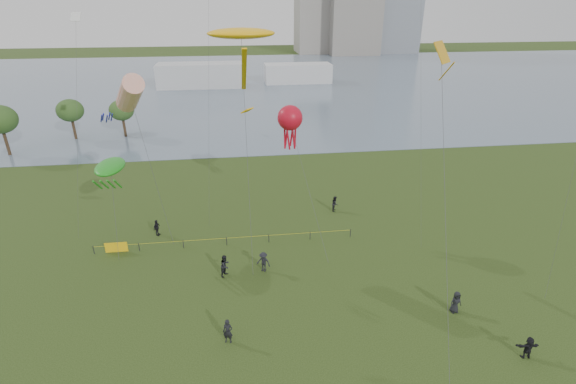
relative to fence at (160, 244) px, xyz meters
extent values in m
plane|color=#203310|center=(11.20, -15.98, -0.55)|extent=(400.00, 400.00, 0.00)
cube|color=slate|center=(11.20, 84.02, -0.53)|extent=(400.00, 120.00, 0.08)
cube|color=gray|center=(57.20, 146.02, 18.45)|extent=(20.00, 20.00, 38.00)
cube|color=gray|center=(43.20, 152.02, 13.45)|extent=(16.00, 18.00, 28.00)
cube|color=silver|center=(-0.80, 79.02, 2.45)|extent=(22.00, 8.00, 6.00)
cube|color=silver|center=(25.20, 82.02, 1.95)|extent=(18.00, 7.00, 5.00)
cylinder|color=#352618|center=(-10.97, 36.54, 0.84)|extent=(0.44, 0.44, 2.78)
ellipsoid|color=#355622|center=(-10.97, 36.54, 3.96)|extent=(3.96, 3.96, 3.34)
cylinder|color=#352618|center=(-26.03, 29.23, 1.12)|extent=(0.44, 0.44, 3.36)
ellipsoid|color=#355622|center=(-26.03, 29.23, 4.89)|extent=(4.77, 4.77, 4.03)
cylinder|color=#352618|center=(-18.86, 36.24, 0.92)|extent=(0.44, 0.44, 2.96)
ellipsoid|color=#355622|center=(-18.86, 36.24, 4.24)|extent=(4.20, 4.20, 3.55)
cylinder|color=black|center=(-5.88, 0.00, -0.13)|extent=(0.07, 0.07, 0.85)
cylinder|color=black|center=(-1.88, 0.00, -0.13)|extent=(0.07, 0.07, 0.85)
cylinder|color=black|center=(2.12, 0.00, -0.13)|extent=(0.07, 0.07, 0.85)
cylinder|color=black|center=(6.12, 0.00, -0.13)|extent=(0.07, 0.07, 0.85)
cylinder|color=black|center=(10.12, 0.00, -0.13)|extent=(0.07, 0.07, 0.85)
cylinder|color=black|center=(14.12, 0.00, -0.13)|extent=(0.07, 0.07, 0.85)
cylinder|color=black|center=(18.12, 0.00, -0.13)|extent=(0.07, 0.07, 0.85)
cylinder|color=#CBCA17|center=(6.12, 0.00, 0.19)|extent=(24.00, 0.03, 0.03)
cube|color=yellow|center=(-3.88, 0.00, 0.00)|extent=(2.00, 0.04, 1.00)
imported|color=black|center=(6.07, -4.78, 0.42)|extent=(1.14, 1.20, 1.95)
imported|color=black|center=(9.27, -4.58, 0.37)|extent=(1.37, 1.14, 1.85)
imported|color=black|center=(-0.64, 2.69, 0.28)|extent=(0.75, 1.06, 1.67)
imported|color=black|center=(22.97, -11.49, 0.33)|extent=(0.93, 0.67, 1.77)
imported|color=black|center=(25.48, -16.19, 0.26)|extent=(1.54, 0.62, 1.62)
imported|color=black|center=(6.30, -12.39, 0.36)|extent=(0.75, 0.58, 1.83)
imported|color=black|center=(17.86, 5.61, 0.30)|extent=(0.89, 1.00, 1.71)
cylinder|color=#3F3F42|center=(8.38, -1.08, 8.73)|extent=(0.10, 8.00, 18.58)
ellipsoid|color=#FFB50D|center=(8.42, 2.91, 18.02)|extent=(5.66, 3.54, 0.88)
cube|color=#FFB50D|center=(8.42, -1.29, 15.62)|extent=(0.36, 6.98, 4.09)
cube|color=#FFB50D|center=(8.42, -5.09, 13.52)|extent=(0.95, 0.95, 0.42)
cylinder|color=#3F3F42|center=(0.14, 1.04, 6.53)|extent=(1.99, 0.55, 14.18)
cylinder|color=#E6461C|center=(-0.84, 1.30, 13.62)|extent=(3.55, 5.02, 3.73)
cylinder|color=#191AB2|center=(-2.24, 0.10, 12.02)|extent=(0.60, 1.13, 0.88)
cylinder|color=#191AB2|center=(-2.52, 0.48, 12.02)|extent=(0.60, 1.13, 0.88)
cylinder|color=#191AB2|center=(-2.96, 0.33, 12.02)|extent=(0.60, 1.13, 0.88)
cylinder|color=#191AB2|center=(-2.96, -0.14, 12.02)|extent=(0.60, 1.13, 0.88)
cylinder|color=#191AB2|center=(-2.52, -0.28, 12.02)|extent=(0.60, 1.13, 0.88)
cylinder|color=#3F3F42|center=(-3.45, 0.01, 3.42)|extent=(0.06, 2.66, 7.95)
ellipsoid|color=#1E911A|center=(-3.47, 1.33, 7.39)|extent=(2.40, 4.32, 0.84)
cylinder|color=#1E911A|center=(-4.27, -0.27, 6.39)|extent=(0.16, 1.79, 1.54)
cylinder|color=#1E911A|center=(-3.72, -0.27, 6.39)|extent=(0.16, 1.79, 1.54)
cylinder|color=#1E911A|center=(-3.17, -0.27, 6.39)|extent=(0.16, 1.79, 1.54)
cylinder|color=#1E911A|center=(-2.62, -0.27, 6.39)|extent=(0.16, 1.79, 1.54)
cylinder|color=#3F3F42|center=(13.81, -0.44, 5.05)|extent=(2.51, 7.35, 11.22)
sphere|color=red|center=(12.57, 3.22, 10.66)|extent=(2.34, 2.34, 2.34)
cylinder|color=red|center=(13.07, 3.22, 9.06)|extent=(0.18, 0.54, 2.60)
cylinder|color=red|center=(12.82, 3.66, 9.06)|extent=(0.49, 0.36, 2.61)
cylinder|color=red|center=(12.32, 3.66, 9.06)|extent=(0.49, 0.36, 2.61)
cylinder|color=red|center=(12.07, 3.22, 9.06)|extent=(0.18, 0.54, 2.60)
cylinder|color=red|center=(12.32, 2.79, 9.06)|extent=(0.49, 0.36, 2.61)
cylinder|color=red|center=(12.82, 2.79, 9.06)|extent=(0.49, 0.36, 2.61)
cylinder|color=#3F3F42|center=(19.52, -14.13, 8.56)|extent=(1.54, 10.35, 18.24)
cube|color=orange|center=(20.28, -8.96, 17.68)|extent=(1.55, 1.55, 1.26)
cylinder|color=orange|center=(20.28, -9.86, 16.68)|extent=(0.08, 1.58, 1.35)
cube|color=white|center=(-6.27, 8.80, 19.15)|extent=(1.04, 1.00, 0.76)
camera|label=1|loc=(7.59, -34.11, 20.66)|focal=26.00mm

